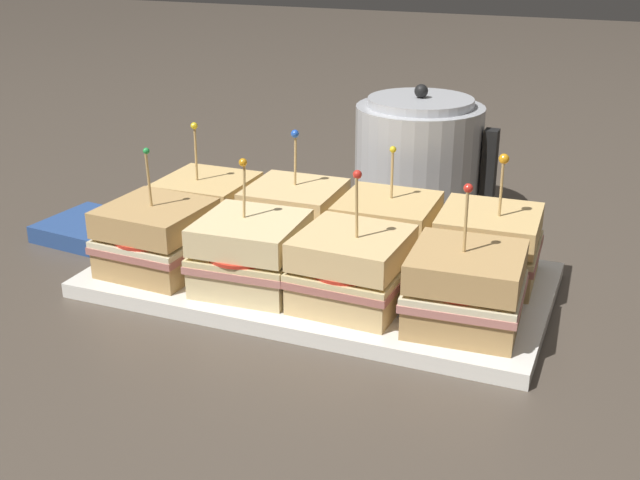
{
  "coord_description": "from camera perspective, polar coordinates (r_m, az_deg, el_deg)",
  "views": [
    {
      "loc": [
        0.34,
        -0.83,
        0.43
      ],
      "look_at": [
        0.0,
        0.0,
        0.06
      ],
      "focal_mm": 45.0,
      "sensor_mm": 36.0,
      "label": 1
    }
  ],
  "objects": [
    {
      "name": "sandwich_back_far_left",
      "position": [
        1.1,
        -7.99,
        2.37
      ],
      "size": [
        0.12,
        0.12,
        0.16
      ],
      "color": "tan",
      "rests_on": "serving_platter"
    },
    {
      "name": "sandwich_front_far_right",
      "position": [
        0.86,
        10.29,
        -3.44
      ],
      "size": [
        0.13,
        0.13,
        0.16
      ],
      "color": "tan",
      "rests_on": "serving_platter"
    },
    {
      "name": "sandwich_back_far_right",
      "position": [
        0.98,
        11.84,
        -0.4
      ],
      "size": [
        0.13,
        0.13,
        0.16
      ],
      "color": "tan",
      "rests_on": "serving_platter"
    },
    {
      "name": "sandwich_front_center_left",
      "position": [
        0.94,
        -4.93,
        -0.96
      ],
      "size": [
        0.13,
        0.13,
        0.15
      ],
      "color": "beige",
      "rests_on": "serving_platter"
    },
    {
      "name": "kettle_steel",
      "position": [
        1.22,
        7.02,
        5.77
      ],
      "size": [
        0.21,
        0.19,
        0.2
      ],
      "color": "#B7BABF",
      "rests_on": "ground_plane"
    },
    {
      "name": "ground_plane",
      "position": [
        0.99,
        0.0,
        -3.31
      ],
      "size": [
        6.0,
        6.0,
        0.0
      ],
      "primitive_type": "plane",
      "color": "#4C4238"
    },
    {
      "name": "sandwich_back_center_right",
      "position": [
        1.0,
        4.78,
        0.59
      ],
      "size": [
        0.12,
        0.12,
        0.15
      ],
      "color": "tan",
      "rests_on": "serving_platter"
    },
    {
      "name": "sandwich_back_center_left",
      "position": [
        1.05,
        -1.83,
        1.65
      ],
      "size": [
        0.12,
        0.13,
        0.16
      ],
      "color": "#DBB77A",
      "rests_on": "serving_platter"
    },
    {
      "name": "napkin_stack",
      "position": [
        1.19,
        -16.01,
        0.8
      ],
      "size": [
        0.13,
        0.13,
        0.02
      ],
      "color": "navy",
      "rests_on": "ground_plane"
    },
    {
      "name": "sandwich_front_far_left",
      "position": [
        1.0,
        -11.54,
        0.14
      ],
      "size": [
        0.13,
        0.13,
        0.16
      ],
      "color": "tan",
      "rests_on": "serving_platter"
    },
    {
      "name": "sandwich_front_center_right",
      "position": [
        0.89,
        2.29,
        -2.1
      ],
      "size": [
        0.13,
        0.13,
        0.16
      ],
      "color": "#DBB77A",
      "rests_on": "serving_platter"
    },
    {
      "name": "serving_platter",
      "position": [
        0.99,
        0.0,
        -2.84
      ],
      "size": [
        0.55,
        0.29,
        0.02
      ],
      "color": "white",
      "rests_on": "ground_plane"
    }
  ]
}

